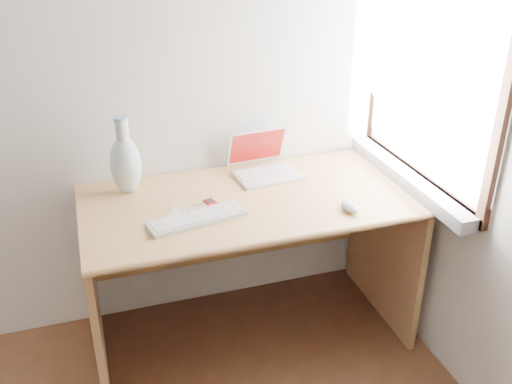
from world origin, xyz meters
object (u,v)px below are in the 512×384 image
object	(u,v)px
external_keyboard	(197,218)
vase	(126,163)
laptop	(265,165)
desk	(244,231)

from	to	relation	value
external_keyboard	vase	size ratio (longest dim) A/B	1.20
laptop	vase	xyz separation A→B (m)	(-0.64, 0.00, 0.10)
desk	laptop	bearing A→B (deg)	41.17
vase	laptop	bearing A→B (deg)	-0.07
desk	vase	xyz separation A→B (m)	(-0.49, 0.13, 0.36)
laptop	vase	world-z (taller)	vase
external_keyboard	vase	xyz separation A→B (m)	(-0.23, 0.34, 0.13)
laptop	external_keyboard	distance (m)	0.53
external_keyboard	vase	distance (m)	0.44
desk	external_keyboard	bearing A→B (deg)	-140.13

